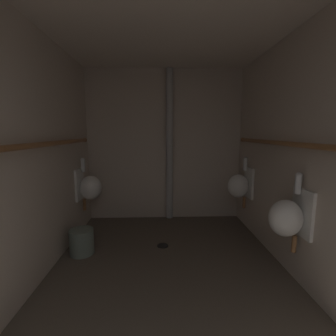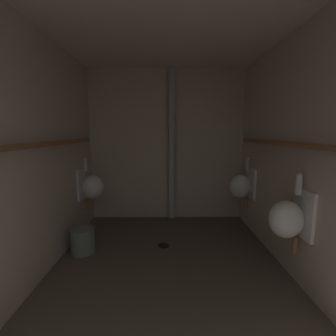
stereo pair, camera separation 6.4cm
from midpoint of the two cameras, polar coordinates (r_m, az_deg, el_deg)
The scene contains 13 objects.
floor at distance 2.48m, azimuth 0.91°, elevation -27.43°, with size 2.58×3.72×0.08m, color brown.
wall_left at distance 2.34m, azimuth -31.53°, elevation 2.00°, with size 0.06×3.72×2.40m, color beige.
wall_right at distance 2.41m, azimuth 32.55°, elevation 2.06°, with size 0.06×3.72×2.40m, color beige.
wall_back at distance 3.84m, azimuth 0.17°, elevation 5.40°, with size 2.58×0.06×2.40m, color beige.
ceiling at distance 2.24m, azimuth 1.09°, elevation 35.46°, with size 2.58×3.72×0.06m, color beige.
urinal_left_mid at distance 3.52m, azimuth -17.64°, elevation -4.27°, with size 0.32×0.30×0.76m.
urinal_right_mid at distance 2.43m, azimuth 27.89°, elevation -10.70°, with size 0.32×0.30×0.76m.
urinal_right_far at distance 3.58m, azimuth 17.98°, elevation -4.09°, with size 0.32×0.30×0.76m.
supply_pipe_left at distance 2.31m, azimuth -29.57°, elevation 4.77°, with size 0.06×2.98×0.06m.
supply_pipe_right at distance 2.38m, azimuth 30.52°, elevation 4.78°, with size 0.06×3.00×0.06m.
standpipe_back_wall at distance 3.73m, azimuth 1.37°, elevation 5.30°, with size 0.11×0.11×2.35m, color #B2B2B2.
floor_drain at distance 3.13m, azimuth -0.51°, elevation -18.28°, with size 0.14×0.14×0.01m, color black.
waste_bin at distance 3.08m, azimuth -19.37°, elevation -16.29°, with size 0.28×0.28×0.29m, color slate.
Camera 2 is at (-0.03, -0.20, 1.42)m, focal length 25.12 mm.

